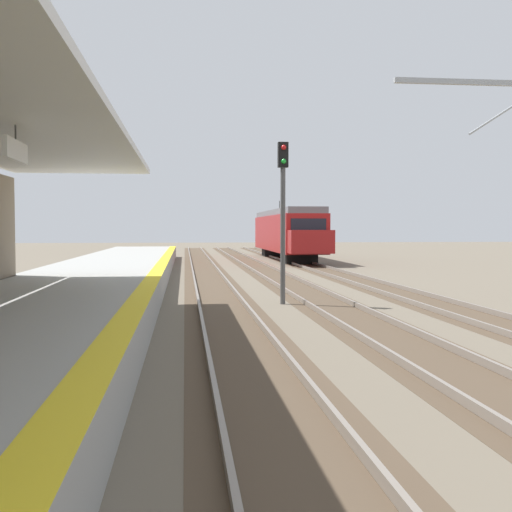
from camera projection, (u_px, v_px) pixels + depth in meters
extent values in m
cube|color=#999993|center=(39.00, 318.00, 14.17)|extent=(5.00, 80.00, 0.90)
cube|color=yellow|center=(141.00, 296.00, 14.40)|extent=(0.50, 80.00, 0.01)
cube|color=white|center=(16.00, 151.00, 11.17)|extent=(0.08, 1.40, 0.36)
cylinder|color=#333333|center=(15.00, 133.00, 11.15)|extent=(0.03, 0.03, 0.27)
cube|color=#4C3D2D|center=(224.00, 311.00, 18.65)|extent=(2.34, 120.00, 0.01)
cube|color=slate|center=(200.00, 309.00, 18.56)|extent=(0.08, 120.00, 0.15)
cube|color=slate|center=(249.00, 308.00, 18.73)|extent=(0.08, 120.00, 0.15)
cube|color=#4C3D2D|center=(337.00, 310.00, 19.03)|extent=(2.34, 120.00, 0.01)
cube|color=slate|center=(314.00, 308.00, 18.94)|extent=(0.08, 120.00, 0.15)
cube|color=slate|center=(361.00, 307.00, 19.11)|extent=(0.08, 120.00, 0.15)
cube|color=#4C3D2D|center=(446.00, 308.00, 19.41)|extent=(2.34, 120.00, 0.01)
cube|color=slate|center=(424.00, 306.00, 19.32)|extent=(0.08, 120.00, 0.15)
cube|color=slate|center=(469.00, 305.00, 19.48)|extent=(0.08, 120.00, 0.15)
cube|color=maroon|center=(286.00, 233.00, 49.90)|extent=(2.90, 18.00, 2.70)
cube|color=slate|center=(286.00, 213.00, 49.83)|extent=(2.67, 18.00, 0.44)
cube|color=black|center=(308.00, 228.00, 40.93)|extent=(2.32, 0.06, 1.21)
cube|color=maroon|center=(311.00, 242.00, 40.19)|extent=(2.78, 1.60, 1.49)
cube|color=black|center=(305.00, 228.00, 50.05)|extent=(0.04, 15.84, 0.86)
cylinder|color=#333333|center=(280.00, 206.00, 53.38)|extent=(0.06, 0.06, 0.90)
cube|color=black|center=(300.00, 258.00, 44.17)|extent=(2.18, 2.20, 0.72)
cube|color=black|center=(276.00, 252.00, 55.79)|extent=(2.18, 2.20, 0.72)
cylinder|color=#4C4C4C|center=(283.00, 236.00, 20.40)|extent=(0.16, 0.16, 4.40)
cube|color=black|center=(283.00, 155.00, 20.29)|extent=(0.32, 0.24, 0.80)
sphere|color=red|center=(284.00, 147.00, 20.14)|extent=(0.16, 0.16, 0.16)
sphere|color=green|center=(284.00, 161.00, 20.16)|extent=(0.16, 0.16, 0.16)
cube|color=#9EA3A8|center=(470.00, 82.00, 19.31)|extent=(4.80, 0.16, 0.16)
cylinder|color=#9EA3A8|center=(507.00, 109.00, 19.48)|extent=(2.47, 0.07, 1.60)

